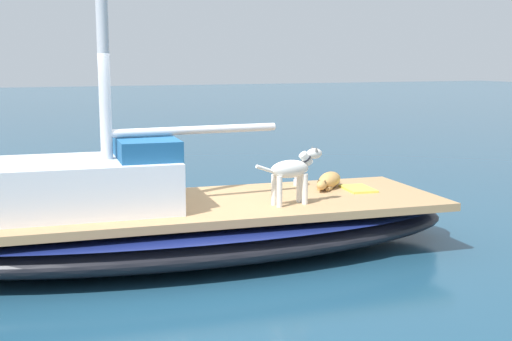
{
  "coord_description": "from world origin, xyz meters",
  "views": [
    {
      "loc": [
        -7.7,
        2.46,
        2.4
      ],
      "look_at": [
        0.0,
        -1.0,
        1.01
      ],
      "focal_mm": 46.36,
      "sensor_mm": 36.0,
      "label": 1
    }
  ],
  "objects_px": {
    "sailboat_main": "(183,229)",
    "dog_tan": "(329,181)",
    "deck_towel": "(358,189)",
    "deck_winch": "(299,179)",
    "dog_white": "(293,171)"
  },
  "relations": [
    {
      "from": "dog_tan",
      "to": "deck_towel",
      "type": "height_order",
      "value": "dog_tan"
    },
    {
      "from": "deck_winch",
      "to": "deck_towel",
      "type": "xyz_separation_m",
      "value": [
        -0.63,
        -0.59,
        -0.08
      ]
    },
    {
      "from": "sailboat_main",
      "to": "dog_tan",
      "type": "bearing_deg",
      "value": -86.23
    },
    {
      "from": "dog_tan",
      "to": "deck_winch",
      "type": "height_order",
      "value": "dog_tan"
    },
    {
      "from": "dog_white",
      "to": "sailboat_main",
      "type": "bearing_deg",
      "value": 64.37
    },
    {
      "from": "dog_tan",
      "to": "deck_towel",
      "type": "distance_m",
      "value": 0.42
    },
    {
      "from": "sailboat_main",
      "to": "dog_white",
      "type": "height_order",
      "value": "dog_white"
    },
    {
      "from": "dog_white",
      "to": "deck_towel",
      "type": "xyz_separation_m",
      "value": [
        0.46,
        -1.25,
        -0.41
      ]
    },
    {
      "from": "sailboat_main",
      "to": "dog_tan",
      "type": "relative_size",
      "value": 9.94
    },
    {
      "from": "deck_towel",
      "to": "dog_white",
      "type": "bearing_deg",
      "value": 110.17
    },
    {
      "from": "dog_tan",
      "to": "sailboat_main",
      "type": "bearing_deg",
      "value": 93.77
    },
    {
      "from": "dog_tan",
      "to": "deck_towel",
      "type": "xyz_separation_m",
      "value": [
        -0.27,
        -0.31,
        -0.09
      ]
    },
    {
      "from": "sailboat_main",
      "to": "deck_winch",
      "type": "distance_m",
      "value": 2.0
    },
    {
      "from": "dog_tan",
      "to": "dog_white",
      "type": "distance_m",
      "value": 1.24
    },
    {
      "from": "deck_winch",
      "to": "dog_white",
      "type": "bearing_deg",
      "value": 148.72
    }
  ]
}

